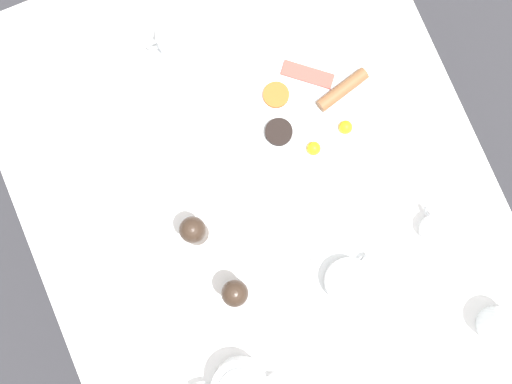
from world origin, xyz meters
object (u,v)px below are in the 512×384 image
Objects in this scene: wine_glass_spare at (504,326)px; knife_by_plate at (126,306)px; creamer_jug at (435,227)px; pepper_grinder at (235,293)px; teacup_with_saucer_right at (347,281)px; fork_by_plate at (417,346)px; salt_grinder at (194,231)px; spoon_for_tea at (59,48)px; teacup_with_saucer_left at (179,39)px; teapot_near at (99,163)px; breakfast_plate at (311,113)px.

knife_by_plate is at bearing 64.43° from wine_glass_spare.
pepper_grinder is at bearing 85.29° from creamer_jug.
creamer_jug is at bearing -81.91° from teacup_with_saucer_right.
fork_by_plate is (-0.17, -0.08, -0.02)m from teacup_with_saucer_right.
spoon_for_tea is at bearing 14.29° from salt_grinder.
teacup_with_saucer_left is at bearing -9.75° from pepper_grinder.
pepper_grinder is 0.63× the size of knife_by_plate.
teacup_with_saucer_right is 0.74m from spoon_for_tea.
knife_by_plate is (-0.45, 0.29, -0.02)m from teacup_with_saucer_left.
teapot_near is 0.36m from pepper_grinder.
teacup_with_saucer_right is 0.22m from pepper_grinder.
fork_by_plate is at bearing -155.77° from teacup_with_saucer_right.
creamer_jug is 0.62m from knife_by_plate.
teapot_near is 0.23m from salt_grinder.
pepper_grinder is (-0.33, -0.15, 0.02)m from teapot_near.
wine_glass_spare is 0.67× the size of spoon_for_tea.
spoon_for_tea is at bearing 27.32° from fork_by_plate.
breakfast_plate is 0.34m from teacup_with_saucer_right.
pepper_grinder reaches higher than teapot_near.
salt_grinder reaches higher than wine_glass_spare.
salt_grinder is at bearing 68.50° from creamer_jug.
breakfast_plate is at bearing -66.07° from salt_grinder.
pepper_grinder is at bearing 134.52° from breakfast_plate.
pepper_grinder is at bearing 60.24° from wine_glass_spare.
knife_by_plate is at bearing -158.28° from teapot_near.
fork_by_plate is at bearing 148.16° from creamer_jug.
teacup_with_saucer_left is 0.25m from spoon_for_tea.
teacup_with_saucer_left reaches higher than creamer_jug.
teacup_with_saucer_right is 1.26× the size of pepper_grinder.
spoon_for_tea is at bearing 32.78° from teapot_near.
teacup_with_saucer_right is (-0.33, 0.07, 0.02)m from breakfast_plate.
teapot_near reaches higher than wine_glass_spare.
creamer_jug is at bearing -31.84° from fork_by_plate.
pepper_grinder is at bearing 50.79° from fork_by_plate.
breakfast_plate reaches higher than knife_by_plate.
fork_by_plate is at bearing -108.60° from teapot_near.
teacup_with_saucer_left is at bearing -110.00° from spoon_for_tea.
knife_by_plate is 1.24× the size of spoon_for_tea.
teacup_with_saucer_left reaches higher than fork_by_plate.
salt_grinder is 0.85× the size of fork_by_plate.
salt_grinder is at bearing 50.22° from wine_glass_spare.
breakfast_plate reaches higher than fork_by_plate.
teapot_near is 0.71m from fork_by_plate.
spoon_for_tea is (0.46, 0.12, -0.06)m from salt_grinder.
teapot_near is at bearing 31.99° from salt_grinder.
teacup_with_saucer_left is 0.58m from teacup_with_saucer_right.
fork_by_plate and spoon_for_tea have the same top height.
creamer_jug is 0.61× the size of pepper_grinder.
wine_glass_spare is 0.72× the size of fork_by_plate.
teacup_with_saucer_left is 1.26× the size of pepper_grinder.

